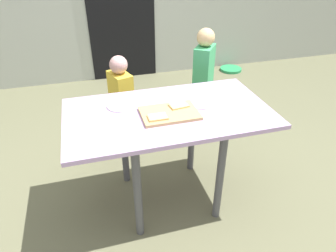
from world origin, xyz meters
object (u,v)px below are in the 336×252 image
at_px(plate_white_right, 200,103).
at_px(garden_hose_coil, 231,69).
at_px(cutting_board, 169,113).
at_px(pizza_slice_near_left, 158,117).
at_px(child_left, 122,101).
at_px(dining_table, 168,124).
at_px(plate_white_left, 121,105).
at_px(child_right, 203,81).
at_px(pizza_slice_far_right, 179,105).

bearing_deg(plate_white_right, garden_hose_coil, 58.00).
relative_size(cutting_board, pizza_slice_near_left, 2.97).
bearing_deg(garden_hose_coil, child_left, -139.62).
bearing_deg(child_left, dining_table, -72.70).
bearing_deg(plate_white_left, pizza_slice_near_left, -53.45).
height_order(pizza_slice_near_left, child_left, child_left).
xyz_separation_m(plate_white_right, child_right, (0.29, 0.67, -0.15)).
distance_m(pizza_slice_far_right, child_right, 0.86).
relative_size(pizza_slice_far_right, child_right, 0.12).
height_order(pizza_slice_far_right, plate_white_right, pizza_slice_far_right).
relative_size(cutting_board, pizza_slice_far_right, 2.76).
height_order(child_left, child_right, child_right).
height_order(dining_table, child_right, child_right).
bearing_deg(cutting_board, pizza_slice_near_left, -149.59).
bearing_deg(child_right, plate_white_left, -145.94).
distance_m(cutting_board, garden_hose_coil, 3.00).
xyz_separation_m(child_left, garden_hose_coil, (1.89, 1.61, -0.51)).
bearing_deg(pizza_slice_near_left, dining_table, 45.33).
distance_m(dining_table, pizza_slice_far_right, 0.15).
bearing_deg(garden_hose_coil, plate_white_right, -122.00).
bearing_deg(pizza_slice_far_right, cutting_board, -145.10).
relative_size(plate_white_left, garden_hose_coil, 0.61).
height_order(pizza_slice_near_left, child_right, child_right).
bearing_deg(dining_table, plate_white_right, 11.37).
bearing_deg(pizza_slice_near_left, child_left, 98.73).
bearing_deg(child_right, pizza_slice_far_right, -123.17).
height_order(pizza_slice_far_right, child_left, child_left).
relative_size(plate_white_right, garden_hose_coil, 0.61).
bearing_deg(garden_hose_coil, plate_white_left, -132.08).
xyz_separation_m(dining_table, child_right, (0.54, 0.72, -0.04)).
distance_m(pizza_slice_near_left, plate_white_right, 0.37).
bearing_deg(pizza_slice_far_right, plate_white_right, 12.49).
bearing_deg(dining_table, child_right, 53.19).
distance_m(pizza_slice_far_right, garden_hose_coil, 2.91).
xyz_separation_m(dining_table, plate_white_left, (-0.29, 0.16, 0.11)).
distance_m(child_left, child_right, 0.77).
height_order(dining_table, pizza_slice_near_left, pizza_slice_near_left).
distance_m(plate_white_right, child_left, 0.85).
distance_m(plate_white_left, plate_white_right, 0.54).
bearing_deg(dining_table, pizza_slice_near_left, -134.67).
bearing_deg(child_left, plate_white_right, -55.04).
bearing_deg(plate_white_left, dining_table, -28.81).
bearing_deg(cutting_board, pizza_slice_far_right, 34.90).
bearing_deg(plate_white_left, child_right, 34.06).
distance_m(pizza_slice_near_left, child_left, 0.87).
height_order(pizza_slice_far_right, plate_white_left, pizza_slice_far_right).
relative_size(pizza_slice_near_left, child_right, 0.11).
distance_m(plate_white_right, garden_hose_coil, 2.79).
xyz_separation_m(dining_table, pizza_slice_near_left, (-0.10, -0.10, 0.13)).
bearing_deg(child_right, pizza_slice_near_left, -127.87).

